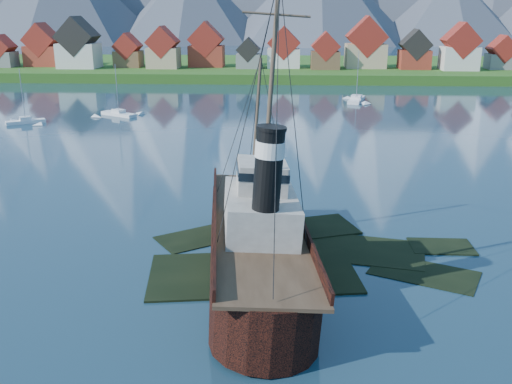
# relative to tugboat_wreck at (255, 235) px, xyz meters

# --- Properties ---
(ground) EXTENTS (1400.00, 1400.00, 0.00)m
(ground) POSITION_rel_tugboat_wreck_xyz_m (2.90, 0.80, -3.24)
(ground) COLOR #162F3F
(ground) RESTS_ON ground
(shoal) EXTENTS (31.71, 21.24, 1.14)m
(shoal) POSITION_rel_tugboat_wreck_xyz_m (4.68, 2.95, -3.59)
(shoal) COLOR black
(shoal) RESTS_ON ground
(shore_bank) EXTENTS (600.00, 80.00, 3.20)m
(shore_bank) POSITION_rel_tugboat_wreck_xyz_m (2.90, 170.80, -3.24)
(shore_bank) COLOR #1A4614
(shore_bank) RESTS_ON ground
(seawall) EXTENTS (600.00, 2.50, 2.00)m
(seawall) POSITION_rel_tugboat_wreck_xyz_m (2.90, 132.80, -3.24)
(seawall) COLOR #3F3D38
(seawall) RESTS_ON ground
(town) EXTENTS (250.96, 16.69, 17.30)m
(town) POSITION_rel_tugboat_wreck_xyz_m (-30.22, 152.98, 5.75)
(town) COLOR maroon
(town) RESTS_ON ground
(tugboat_wreck) EXTENTS (7.58, 32.66, 25.88)m
(tugboat_wreck) POSITION_rel_tugboat_wreck_xyz_m (0.00, 0.00, 0.00)
(tugboat_wreck) COLOR black
(tugboat_wreck) RESTS_ON ground
(sailboat_c) EXTENTS (8.80, 6.63, 11.55)m
(sailboat_c) POSITION_rel_tugboat_wreck_xyz_m (-34.23, 75.29, -2.98)
(sailboat_c) COLOR silver
(sailboat_c) RESTS_ON ground
(sailboat_e) EXTENTS (5.58, 11.60, 13.05)m
(sailboat_e) POSITION_rel_tugboat_wreck_xyz_m (19.91, 98.84, -2.95)
(sailboat_e) COLOR silver
(sailboat_e) RESTS_ON ground
(sailboat_f) EXTENTS (7.37, 5.74, 11.46)m
(sailboat_f) POSITION_rel_tugboat_wreck_xyz_m (-50.62, 65.47, -2.97)
(sailboat_f) COLOR silver
(sailboat_f) RESTS_ON ground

